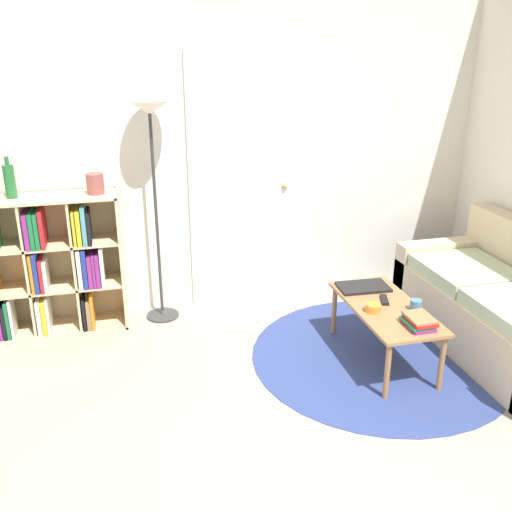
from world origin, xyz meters
The scene contains 13 objects.
wall_back centered at (0.01, 2.74, 1.29)m, with size 7.23×0.11×2.60m.
rug centered at (0.83, 1.52, 0.00)m, with size 1.79×1.79×0.01m.
bookshelf centered at (-1.42, 2.53, 0.52)m, with size 1.01×0.34×1.04m.
floor_lamp centered at (-0.59, 2.53, 1.44)m, with size 0.31×0.31×1.69m.
couch centered at (1.76, 1.42, 0.29)m, with size 0.80×1.69×0.84m.
coffee_table centered at (0.83, 1.49, 0.36)m, with size 0.45×0.95×0.41m.
laptop centered at (0.80, 1.79, 0.42)m, with size 0.37×0.24×0.02m.
bowl centered at (0.71, 1.43, 0.43)m, with size 0.10×0.10×0.05m.
book_stack_on_table centered at (0.89, 1.16, 0.45)m, with size 0.16×0.20×0.07m.
cup centered at (0.99, 1.38, 0.44)m, with size 0.08×0.08×0.07m.
remote centered at (0.85, 1.56, 0.42)m, with size 0.09×0.16×0.02m.
bottle_right centered at (-1.58, 2.56, 1.16)m, with size 0.08×0.08×0.29m.
vase_on_shelf centered at (-1.01, 2.53, 1.12)m, with size 0.12×0.12×0.15m.
Camera 1 is at (-0.88, -1.66, 2.09)m, focal length 40.00 mm.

